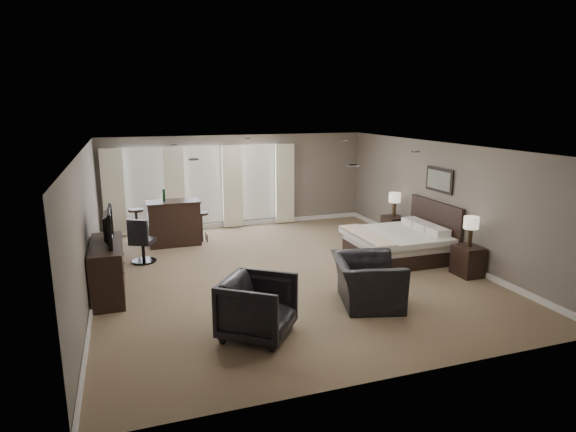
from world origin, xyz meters
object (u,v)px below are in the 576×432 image
object	(u,v)px
bed	(393,232)
lamp_far	(394,205)
dresser	(108,270)
bar_stool_left	(137,225)
tv	(105,240)
bar_counter	(174,223)
armchair_far	(258,304)
desk_chair	(143,240)
nightstand_near	(468,261)
bar_stool_right	(202,227)
nightstand_far	(393,228)
armchair_near	(367,274)
lamp_near	(470,232)

from	to	relation	value
bed	lamp_far	world-z (taller)	bed
dresser	bar_stool_left	size ratio (longest dim) A/B	2.07
dresser	tv	world-z (taller)	tv
bed	bar_counter	bearing A→B (deg)	148.71
dresser	armchair_far	distance (m)	3.24
lamp_far	armchair_far	size ratio (longest dim) A/B	0.61
dresser	desk_chair	bearing A→B (deg)	69.05
dresser	bar_counter	world-z (taller)	bar_counter
lamp_far	bar_stool_left	distance (m)	6.64
nightstand_near	bar_stool_right	distance (m)	6.38
tv	bar_stool_right	xyz separation A→B (m)	(2.17, 3.03, -0.68)
lamp_far	armchair_far	world-z (taller)	lamp_far
tv	desk_chair	bearing A→B (deg)	-20.95
bed	tv	distance (m)	6.05
nightstand_far	bar_counter	world-z (taller)	bar_counter
nightstand_far	bar_stool_left	distance (m)	6.63
nightstand_near	armchair_far	xyz separation A→B (m)	(-4.77, -1.19, 0.20)
armchair_near	bar_stool_right	world-z (taller)	armchair_near
bed	armchair_near	world-z (taller)	bed
lamp_near	armchair_far	bearing A→B (deg)	-165.98
armchair_far	bed	bearing A→B (deg)	-19.11
lamp_near	armchair_near	distance (m)	2.74
nightstand_near	lamp_near	bearing A→B (deg)	0.00
bar_counter	bar_stool_left	world-z (taller)	bar_counter
armchair_near	bar_stool_left	xyz separation A→B (m)	(-3.66, 5.58, -0.14)
dresser	bar_stool_right	xyz separation A→B (m)	(2.17, 3.03, -0.11)
bar_counter	bar_stool_left	bearing A→B (deg)	139.45
bar_counter	desk_chair	bearing A→B (deg)	-124.05
dresser	nightstand_far	bearing A→B (deg)	13.58
nightstand_near	armchair_near	bearing A→B (deg)	-166.67
nightstand_far	dresser	distance (m)	7.12
armchair_near	armchair_far	size ratio (longest dim) A/B	1.25
nightstand_near	lamp_far	distance (m)	2.96
bed	lamp_near	size ratio (longest dim) A/B	3.22
desk_chair	dresser	bearing A→B (deg)	94.89
lamp_near	dresser	distance (m)	7.04
tv	lamp_near	bearing A→B (deg)	-100.06
nightstand_far	dresser	xyz separation A→B (m)	(-6.92, -1.67, 0.19)
lamp_near	armchair_far	world-z (taller)	lamp_near
bar_stool_right	nightstand_far	bearing A→B (deg)	-15.95
bar_counter	lamp_far	bearing A→B (deg)	-13.55
armchair_far	bar_counter	bearing A→B (deg)	43.64
tv	desk_chair	xyz separation A→B (m)	(0.69, 1.79, -0.55)
lamp_near	desk_chair	world-z (taller)	lamp_near
dresser	tv	distance (m)	0.57
nightstand_far	bar_stool_left	world-z (taller)	bar_stool_left
lamp_near	nightstand_near	bearing A→B (deg)	0.00
bar_stool_right	nightstand_near	bearing A→B (deg)	-41.88
bar_stool_left	nightstand_near	bearing A→B (deg)	-38.18
nightstand_near	lamp_near	size ratio (longest dim) A/B	1.00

